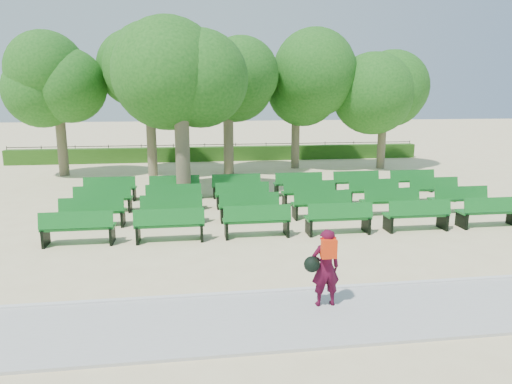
{
  "coord_description": "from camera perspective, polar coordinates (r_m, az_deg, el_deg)",
  "views": [
    {
      "loc": [
        -1.84,
        -15.1,
        4.14
      ],
      "look_at": [
        0.15,
        -1.0,
        1.1
      ],
      "focal_mm": 32.0,
      "sensor_mm": 36.0,
      "label": 1
    }
  ],
  "objects": [
    {
      "name": "curb",
      "position": [
        9.92,
        3.46,
        -12.31
      ],
      "size": [
        30.0,
        0.12,
        0.1
      ],
      "primitive_type": "cube",
      "color": "silver",
      "rests_on": "ground"
    },
    {
      "name": "paving",
      "position": [
        8.92,
        4.97,
        -15.42
      ],
      "size": [
        30.0,
        2.2,
        0.06
      ],
      "primitive_type": "cube",
      "color": "#AEAFAA",
      "rests_on": "ground"
    },
    {
      "name": "bench_array",
      "position": [
        16.42,
        2.95,
        -2.21
      ],
      "size": [
        1.98,
        0.62,
        1.25
      ],
      "rotation": [
        0.0,
        0.0,
        0.0
      ],
      "color": "#11641E",
      "rests_on": "ground"
    },
    {
      "name": "tree_line",
      "position": [
        25.51,
        -3.81,
        2.68
      ],
      "size": [
        21.8,
        6.8,
        7.04
      ],
      "primitive_type": null,
      "color": "#215D19",
      "rests_on": "ground"
    },
    {
      "name": "person",
      "position": [
        9.08,
        8.57,
        -9.21
      ],
      "size": [
        0.74,
        0.45,
        1.56
      ],
      "rotation": [
        0.0,
        0.0,
        3.18
      ],
      "color": "#41091F",
      "rests_on": "ground"
    },
    {
      "name": "ground",
      "position": [
        15.77,
        -1.06,
        -3.18
      ],
      "size": [
        120.0,
        120.0,
        0.0
      ],
      "primitive_type": "plane",
      "color": "beige"
    },
    {
      "name": "hedge",
      "position": [
        29.39,
        -4.41,
        4.79
      ],
      "size": [
        26.0,
        0.7,
        0.9
      ],
      "primitive_type": "cube",
      "color": "#265215",
      "rests_on": "ground"
    },
    {
      "name": "tree_among",
      "position": [
        17.89,
        -9.45,
        13.48
      ],
      "size": [
        5.13,
        5.13,
        6.97
      ],
      "color": "brown",
      "rests_on": "ground"
    },
    {
      "name": "fence",
      "position": [
        29.85,
        -4.45,
        4.03
      ],
      "size": [
        26.0,
        0.1,
        1.02
      ],
      "primitive_type": null,
      "color": "black",
      "rests_on": "ground"
    }
  ]
}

